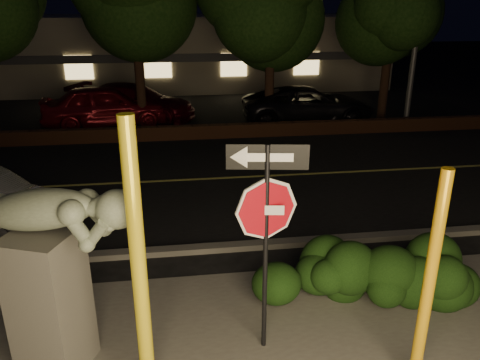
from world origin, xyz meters
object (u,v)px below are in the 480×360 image
Objects in this scene: yellow_pole_left at (139,272)px; sculpture at (46,260)px; signpost at (266,210)px; parked_car_darkred at (133,102)px; parked_car_dark at (308,105)px; parked_car_red at (106,106)px; yellow_pole_right at (429,285)px.

sculpture is (-1.19, 0.69, -0.15)m from yellow_pole_left.
sculpture is (-2.77, -0.02, -0.49)m from signpost.
sculpture is at bearing -161.16° from parked_car_darkred.
yellow_pole_left is 0.67× the size of parked_car_dark.
parked_car_darkred is 0.97× the size of parked_car_dark.
signpost reaches higher than parked_car_red.
yellow_pole_left is 15.40m from parked_car_darkred.
sculpture is 0.50× the size of parked_car_dark.
sculpture is at bearing 153.76° from parked_car_dark.
yellow_pole_left reaches higher than parked_car_red.
parked_car_dark is at bearing -83.14° from parked_car_darkred.
parked_car_darkred is at bearing 106.56° from yellow_pole_right.
yellow_pole_right is 2.14m from signpost.
signpost reaches higher than yellow_pole_right.
yellow_pole_right is at bearing -19.34° from signpost.
yellow_pole_right reaches higher than sculpture.
parked_car_red is 0.91× the size of parked_car_dark.
parked_car_dark is (4.31, 13.12, -1.40)m from signpost.
yellow_pole_left is at bearing -178.17° from parked_car_red.
sculpture is 0.51× the size of parked_car_darkred.
yellow_pole_left is at bearing -147.04° from signpost.
yellow_pole_right is 1.10× the size of sculpture.
parked_car_darkred is (-0.06, 14.62, -0.90)m from sculpture.
yellow_pole_right reaches higher than parked_car_red.
parked_car_red is 0.94× the size of parked_car_darkred.
parked_car_red is at bearing 114.44° from signpost.
parked_car_red reaches higher than parked_car_darkred.
signpost is 0.56× the size of parked_car_dark.
yellow_pole_right is at bearing -4.16° from yellow_pole_left.
signpost reaches higher than parked_car_dark.
sculpture reaches higher than parked_car_darkred.
sculpture is at bearing 149.80° from yellow_pole_left.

